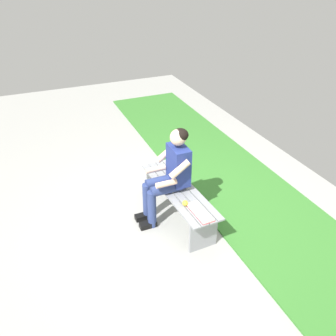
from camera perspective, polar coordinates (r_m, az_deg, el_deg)
name	(u,v)px	position (r m, az deg, el deg)	size (l,w,h in m)	color
ground_plane	(89,196)	(5.38, -12.50, -4.45)	(10.00, 7.00, 0.04)	#9E9E99
grass_strip	(248,197)	(5.31, 12.66, -4.58)	(9.00, 1.51, 0.03)	#387A2D
bench_near	(179,197)	(4.64, 1.71, -4.57)	(1.53, 0.48, 0.46)	gray
person_seated	(169,172)	(4.46, 0.24, -0.69)	(0.50, 0.69, 1.26)	navy
apple	(185,203)	(4.27, 2.75, -5.61)	(0.07, 0.07, 0.07)	gold
book_open	(200,212)	(4.19, 5.10, -7.02)	(0.42, 0.18, 0.02)	white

